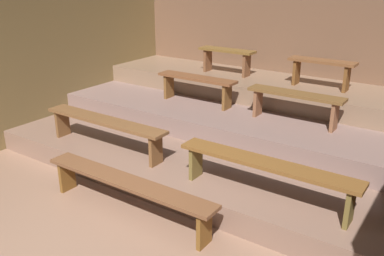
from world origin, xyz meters
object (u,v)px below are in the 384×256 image
bench_floor_center (127,186)px  bench_upper_right (322,67)px  bench_lower_left (104,125)px  bench_middle_right (295,99)px  bench_middle_left (197,83)px  bench_lower_right (266,168)px  bench_upper_left (227,56)px

bench_floor_center → bench_upper_right: bench_upper_right is taller
bench_lower_left → bench_middle_right: size_ratio=1.48×
bench_floor_center → bench_middle_left: 2.68m
bench_lower_right → bench_middle_left: size_ratio=1.48×
bench_middle_left → bench_lower_left: bearing=-102.2°
bench_floor_center → bench_middle_right: size_ratio=1.69×
bench_lower_left → bench_middle_left: (0.38, 1.76, 0.29)m
bench_floor_center → bench_lower_left: bench_lower_left is taller
bench_upper_right → bench_middle_right: bearing=-91.1°
bench_middle_right → bench_upper_left: bench_upper_left is taller
bench_middle_left → bench_upper_right: bench_upper_right is taller
bench_upper_right → bench_upper_left: bearing=180.0°
bench_middle_left → bench_upper_left: (-0.02, 1.01, 0.29)m
bench_middle_right → bench_upper_right: size_ratio=1.33×
bench_floor_center → bench_lower_right: 1.60m
bench_middle_left → bench_upper_right: size_ratio=1.33×
bench_upper_left → bench_floor_center: bearing=-78.2°
bench_middle_right → bench_lower_left: bearing=-139.9°
bench_floor_center → bench_lower_left: (-1.10, 0.75, 0.30)m
bench_upper_left → bench_upper_right: size_ratio=1.00×
bench_middle_right → bench_upper_left: bearing=149.7°
bench_upper_right → bench_lower_right: bearing=-82.6°
bench_middle_left → bench_middle_right: size_ratio=1.00×
bench_lower_right → bench_upper_right: 2.86m
bench_lower_left → bench_lower_right: (2.47, 0.00, 0.00)m
bench_upper_left → bench_middle_right: bearing=-30.3°
bench_middle_left → bench_lower_right: bearing=-40.1°
bench_middle_right → bench_floor_center: bearing=-111.6°
bench_upper_left → bench_upper_right: bearing=0.0°
bench_upper_left → bench_middle_left: bearing=-88.9°
bench_middle_left → bench_middle_right: (1.71, 0.00, 0.00)m
bench_upper_right → bench_lower_left: bearing=-127.3°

